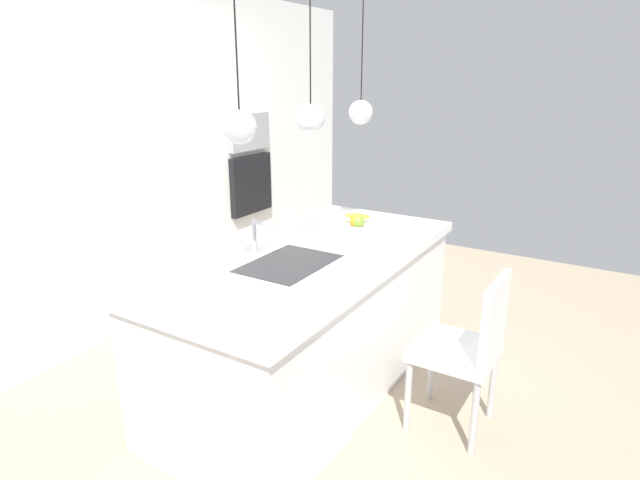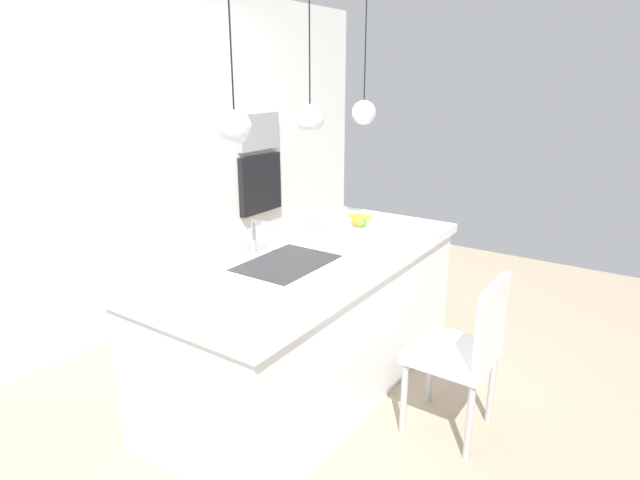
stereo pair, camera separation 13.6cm
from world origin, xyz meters
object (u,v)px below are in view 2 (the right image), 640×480
object	(u,v)px
microwave	(258,132)
chair_near	(464,348)
fruit_bowl	(360,228)
oven	(260,184)

from	to	relation	value
microwave	chair_near	bearing A→B (deg)	-117.89
fruit_bowl	chair_near	bearing A→B (deg)	-116.05
fruit_bowl	chair_near	world-z (taller)	fruit_bowl
fruit_bowl	chair_near	size ratio (longest dim) A/B	0.32
chair_near	oven	bearing A→B (deg)	62.11
microwave	chair_near	xyz separation A→B (m)	(-1.35, -2.54, -0.88)
fruit_bowl	chair_near	distance (m)	1.09
oven	chair_near	xyz separation A→B (m)	(-1.35, -2.54, -0.38)
fruit_bowl	oven	distance (m)	1.87
chair_near	microwave	bearing A→B (deg)	62.11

